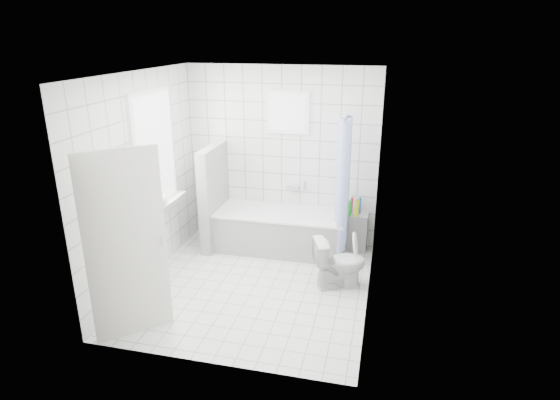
# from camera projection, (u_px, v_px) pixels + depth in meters

# --- Properties ---
(ground) EXTENTS (3.00, 3.00, 0.00)m
(ground) POSITION_uv_depth(u_px,v_px,m) (254.00, 286.00, 5.89)
(ground) COLOR white
(ground) RESTS_ON ground
(ceiling) EXTENTS (3.00, 3.00, 0.00)m
(ceiling) POSITION_uv_depth(u_px,v_px,m) (250.00, 73.00, 5.01)
(ceiling) COLOR white
(ceiling) RESTS_ON ground
(wall_back) EXTENTS (2.80, 0.02, 2.60)m
(wall_back) POSITION_uv_depth(u_px,v_px,m) (282.00, 157.00, 6.82)
(wall_back) COLOR white
(wall_back) RESTS_ON ground
(wall_front) EXTENTS (2.80, 0.02, 2.60)m
(wall_front) POSITION_uv_depth(u_px,v_px,m) (204.00, 241.00, 4.07)
(wall_front) COLOR white
(wall_front) RESTS_ON ground
(wall_left) EXTENTS (0.02, 3.00, 2.60)m
(wall_left) POSITION_uv_depth(u_px,v_px,m) (143.00, 180.00, 5.75)
(wall_left) COLOR white
(wall_left) RESTS_ON ground
(wall_right) EXTENTS (0.02, 3.00, 2.60)m
(wall_right) POSITION_uv_depth(u_px,v_px,m) (374.00, 197.00, 5.15)
(wall_right) COLOR white
(wall_right) RESTS_ON ground
(window_left) EXTENTS (0.01, 0.90, 1.40)m
(window_left) POSITION_uv_depth(u_px,v_px,m) (156.00, 151.00, 5.91)
(window_left) COLOR white
(window_left) RESTS_ON wall_left
(window_back) EXTENTS (0.50, 0.01, 0.50)m
(window_back) POSITION_uv_depth(u_px,v_px,m) (288.00, 113.00, 6.54)
(window_back) COLOR white
(window_back) RESTS_ON wall_back
(window_sill) EXTENTS (0.18, 1.02, 0.08)m
(window_sill) POSITION_uv_depth(u_px,v_px,m) (164.00, 206.00, 6.16)
(window_sill) COLOR white
(window_sill) RESTS_ON wall_left
(door) EXTENTS (0.61, 0.58, 2.00)m
(door) POSITION_uv_depth(u_px,v_px,m) (126.00, 247.00, 4.65)
(door) COLOR silver
(door) RESTS_ON ground
(bathtub) EXTENTS (1.86, 0.77, 0.58)m
(bathtub) POSITION_uv_depth(u_px,v_px,m) (281.00, 231.00, 6.80)
(bathtub) COLOR white
(bathtub) RESTS_ON ground
(partition_wall) EXTENTS (0.15, 0.85, 1.50)m
(partition_wall) POSITION_uv_depth(u_px,v_px,m) (214.00, 197.00, 6.82)
(partition_wall) COLOR white
(partition_wall) RESTS_ON ground
(tiled_ledge) EXTENTS (0.40, 0.24, 0.55)m
(tiled_ledge) POSITION_uv_depth(u_px,v_px,m) (353.00, 231.00, 6.82)
(tiled_ledge) COLOR white
(tiled_ledge) RESTS_ON ground
(toilet) EXTENTS (0.73, 0.58, 0.65)m
(toilet) POSITION_uv_depth(u_px,v_px,m) (339.00, 263.00, 5.78)
(toilet) COLOR silver
(toilet) RESTS_ON ground
(curtain_rod) EXTENTS (0.02, 0.80, 0.02)m
(curtain_rod) POSITION_uv_depth(u_px,v_px,m) (346.00, 116.00, 6.01)
(curtain_rod) COLOR silver
(curtain_rod) RESTS_ON wall_back
(shower_curtain) EXTENTS (0.14, 0.48, 1.78)m
(shower_curtain) POSITION_uv_depth(u_px,v_px,m) (342.00, 185.00, 6.20)
(shower_curtain) COLOR #475AD2
(shower_curtain) RESTS_ON curtain_rod
(tub_faucet) EXTENTS (0.18, 0.06, 0.06)m
(tub_faucet) POSITION_uv_depth(u_px,v_px,m) (293.00, 188.00, 6.90)
(tub_faucet) COLOR silver
(tub_faucet) RESTS_ON wall_back
(sill_bottles) EXTENTS (0.21, 0.44, 0.30)m
(sill_bottles) POSITION_uv_depth(u_px,v_px,m) (157.00, 199.00, 5.92)
(sill_bottles) COLOR #E6597D
(sill_bottles) RESTS_ON window_sill
(ledge_bottles) EXTENTS (0.19, 0.19, 0.26)m
(ledge_bottles) POSITION_uv_depth(u_px,v_px,m) (354.00, 207.00, 6.66)
(ledge_bottles) COLOR blue
(ledge_bottles) RESTS_ON tiled_ledge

